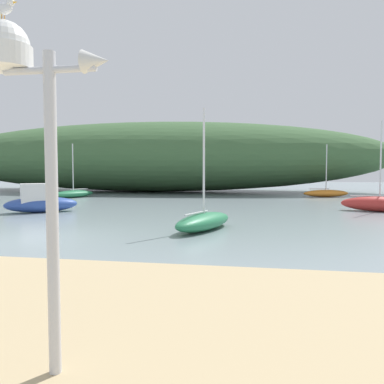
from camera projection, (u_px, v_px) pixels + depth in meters
ground_plane at (39, 238)px, 12.97m from camera, size 120.00×120.00×0.00m
distant_hill at (147, 157)px, 40.10m from camera, size 47.50×13.36×6.88m
mast_structure at (18, 82)px, 3.89m from camera, size 1.35×0.54×3.50m
seagull_on_radar at (4, 8)px, 3.87m from camera, size 0.28×0.11×0.20m
motorboat_east_reach at (39, 202)px, 20.53m from camera, size 3.64×3.12×1.49m
sailboat_far_right at (204, 221)px, 14.54m from camera, size 2.19×3.81×4.44m
sailboat_outer_mooring at (73, 194)px, 31.15m from camera, size 2.74×3.79×4.21m
sailboat_by_sandbar at (380, 204)px, 20.91m from camera, size 4.00×2.06×4.76m
sailboat_inner_mooring at (326, 193)px, 31.90m from camera, size 3.90×2.17×4.21m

